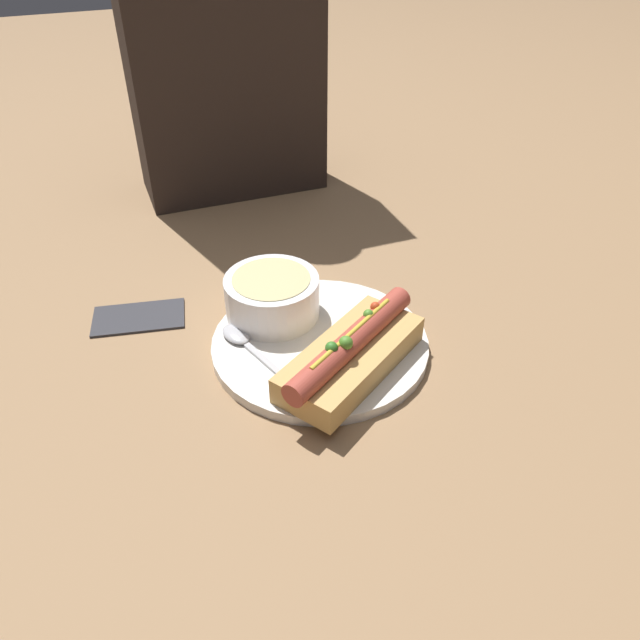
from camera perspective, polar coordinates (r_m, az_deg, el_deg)
ground_plane at (r=0.70m, az=-0.00°, el=-2.58°), size 4.00×4.00×0.00m
dinner_plate at (r=0.70m, az=-0.00°, el=-2.20°), size 0.24×0.24×0.01m
hot_dog at (r=0.65m, az=2.86°, el=-3.11°), size 0.19×0.16×0.06m
soup_bowl at (r=0.72m, az=-4.41°, el=2.33°), size 0.11×0.11×0.05m
spoon at (r=0.69m, az=-6.81°, el=-2.10°), size 0.06×0.15×0.01m
napkin at (r=0.78m, az=-16.26°, el=0.32°), size 0.12×0.08×0.01m
seated_diner at (r=1.00m, az=-9.05°, el=24.97°), size 0.28×0.13×0.55m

